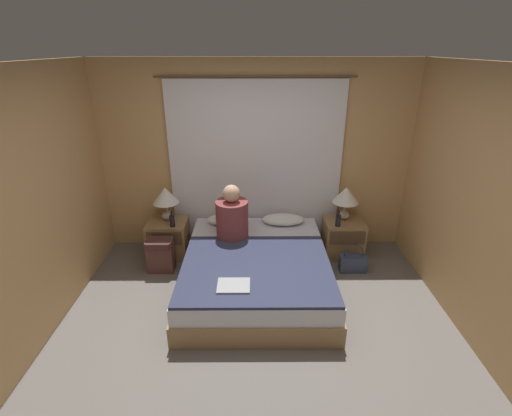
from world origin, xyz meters
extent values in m
plane|color=#66605B|center=(0.00, 0.00, 0.00)|extent=(16.00, 16.00, 0.00)
cube|color=tan|center=(0.00, 1.93, 1.25)|extent=(4.18, 0.06, 2.50)
cube|color=tan|center=(-2.06, 0.00, 1.25)|extent=(0.06, 3.91, 2.50)
cube|color=tan|center=(2.06, 0.00, 1.25)|extent=(0.06, 3.91, 2.50)
cube|color=white|center=(0.00, 1.86, 1.13)|extent=(2.25, 0.02, 2.26)
cylinder|color=brown|center=(0.00, 1.86, 2.28)|extent=(2.45, 0.02, 0.02)
cube|color=#99754C|center=(0.00, 0.82, 0.12)|extent=(1.66, 1.99, 0.24)
cube|color=silver|center=(0.00, 0.82, 0.34)|extent=(1.62, 1.95, 0.19)
cube|color=#937047|center=(-1.17, 1.57, 0.25)|extent=(0.51, 0.43, 0.49)
cube|color=#4C3823|center=(-1.17, 1.35, 0.37)|extent=(0.45, 0.02, 0.18)
cube|color=#937047|center=(1.17, 1.57, 0.25)|extent=(0.51, 0.43, 0.49)
cube|color=#4C3823|center=(1.17, 1.35, 0.37)|extent=(0.45, 0.02, 0.18)
ellipsoid|color=#B2A899|center=(-1.17, 1.64, 0.55)|extent=(0.15, 0.15, 0.12)
cylinder|color=#B2A893|center=(-1.17, 1.64, 0.67)|extent=(0.02, 0.02, 0.13)
cone|color=white|center=(-1.17, 1.64, 0.84)|extent=(0.34, 0.34, 0.21)
ellipsoid|color=#B2A899|center=(1.17, 1.64, 0.55)|extent=(0.15, 0.15, 0.12)
cylinder|color=#B2A893|center=(1.17, 1.64, 0.67)|extent=(0.02, 0.02, 0.13)
cone|color=white|center=(1.17, 1.64, 0.84)|extent=(0.34, 0.34, 0.21)
ellipsoid|color=white|center=(-0.36, 1.62, 0.50)|extent=(0.56, 0.30, 0.12)
ellipsoid|color=white|center=(0.36, 1.62, 0.50)|extent=(0.56, 0.30, 0.12)
cube|color=#2D334C|center=(0.00, 0.53, 0.45)|extent=(1.60, 1.35, 0.03)
cylinder|color=brown|center=(-0.29, 1.24, 0.68)|extent=(0.39, 0.39, 0.48)
sphere|color=tan|center=(-0.29, 1.24, 1.02)|extent=(0.21, 0.21, 0.21)
cylinder|color=black|center=(-1.07, 1.43, 0.57)|extent=(0.07, 0.07, 0.15)
cylinder|color=black|center=(-1.07, 1.43, 0.67)|extent=(0.02, 0.02, 0.06)
cylinder|color=black|center=(1.05, 1.43, 0.57)|extent=(0.07, 0.07, 0.15)
cylinder|color=black|center=(1.05, 1.43, 0.67)|extent=(0.02, 0.02, 0.06)
cube|color=#9EA0A5|center=(-0.22, 0.17, 0.48)|extent=(0.32, 0.25, 0.02)
cube|color=brown|center=(-1.19, 1.19, 0.22)|extent=(0.32, 0.20, 0.43)
cube|color=#452824|center=(-1.19, 1.17, 0.39)|extent=(0.29, 0.21, 0.08)
cube|color=#333D56|center=(1.22, 1.15, 0.11)|extent=(0.33, 0.15, 0.21)
torus|color=#2B3449|center=(1.22, 1.15, 0.25)|extent=(0.25, 0.02, 0.25)
camera|label=1|loc=(-0.02, -2.83, 2.62)|focal=26.00mm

